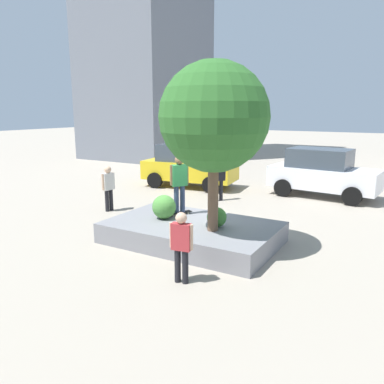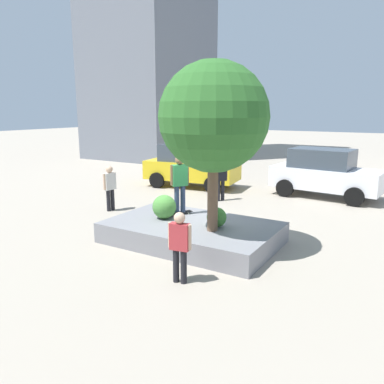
{
  "view_description": "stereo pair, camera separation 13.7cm",
  "coord_description": "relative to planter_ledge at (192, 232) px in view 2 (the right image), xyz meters",
  "views": [
    {
      "loc": [
        4.94,
        -9.25,
        3.73
      ],
      "look_at": [
        -0.32,
        -0.26,
        1.47
      ],
      "focal_mm": 35.62,
      "sensor_mm": 36.0,
      "label": 1
    },
    {
      "loc": [
        5.06,
        -9.19,
        3.73
      ],
      "look_at": [
        -0.32,
        -0.26,
        1.47
      ],
      "focal_mm": 35.62,
      "sensor_mm": 36.0,
      "label": 2
    }
  ],
  "objects": [
    {
      "name": "plaza_tree",
      "position": [
        0.82,
        -0.32,
        3.25
      ],
      "size": [
        2.81,
        2.81,
        4.39
      ],
      "color": "brown",
      "rests_on": "planter_ledge"
    },
    {
      "name": "ground_plane",
      "position": [
        0.32,
        0.26,
        -0.29
      ],
      "size": [
        120.0,
        120.0,
        0.0
      ],
      "primitive_type": "plane",
      "color": "#9E9384"
    },
    {
      "name": "planter_ledge",
      "position": [
        0.0,
        0.0,
        0.0
      ],
      "size": [
        4.75,
        2.97,
        0.57
      ],
      "primitive_type": "cube",
      "color": "gray",
      "rests_on": "ground"
    },
    {
      "name": "hedge_clump",
      "position": [
        0.77,
        0.03,
        0.56
      ],
      "size": [
        0.55,
        0.55,
        0.55
      ],
      "primitive_type": "sphere",
      "color": "#3D7A33",
      "rests_on": "planter_ledge"
    },
    {
      "name": "boxwood_shrub",
      "position": [
        -0.94,
        -0.02,
        0.64
      ],
      "size": [
        0.71,
        0.71,
        0.71
      ],
      "primitive_type": "sphere",
      "color": "#4C8C3D",
      "rests_on": "planter_ledge"
    },
    {
      "name": "sedan_parked",
      "position": [
        -4.22,
        6.89,
        0.77
      ],
      "size": [
        4.69,
        2.55,
        2.09
      ],
      "color": "gold",
      "rests_on": "ground"
    },
    {
      "name": "police_car",
      "position": [
        1.92,
        7.93,
        0.78
      ],
      "size": [
        4.66,
        2.45,
        2.09
      ],
      "color": "white",
      "rests_on": "ground"
    },
    {
      "name": "passerby_with_bag",
      "position": [
        -4.43,
        1.42,
        0.7
      ],
      "size": [
        0.26,
        0.57,
        1.7
      ],
      "color": "black",
      "rests_on": "ground"
    },
    {
      "name": "bystander_watching",
      "position": [
        1.13,
        -2.39,
        0.64
      ],
      "size": [
        0.54,
        0.25,
        1.6
      ],
      "color": "black",
      "rests_on": "ground"
    },
    {
      "name": "skateboarder",
      "position": [
        -0.78,
        0.57,
        1.37
      ],
      "size": [
        0.44,
        0.49,
        1.75
      ],
      "color": "navy",
      "rests_on": "skateboard"
    },
    {
      "name": "pedestrian_crossing",
      "position": [
        -1.6,
        4.97,
        0.75
      ],
      "size": [
        0.45,
        0.51,
        1.79
      ],
      "color": "black",
      "rests_on": "ground"
    },
    {
      "name": "skateboard",
      "position": [
        -0.78,
        0.57,
        0.34
      ],
      "size": [
        0.57,
        0.8,
        0.07
      ],
      "color": "black",
      "rests_on": "planter_ledge"
    }
  ]
}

